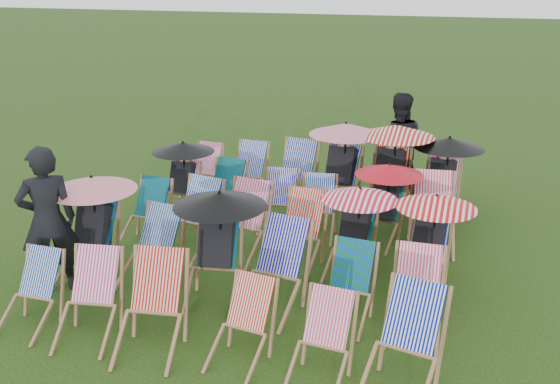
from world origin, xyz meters
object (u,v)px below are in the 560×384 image
(deckchair_5, at_px, (404,345))
(person_left, at_px, (48,221))
(person_rear, at_px, (397,146))
(deckchair_0, at_px, (29,293))
(deckchair_29, at_px, (443,177))

(deckchair_5, xyz_separation_m, person_left, (-4.36, 0.64, 0.44))
(deckchair_5, distance_m, person_rear, 5.49)
(deckchair_0, relative_size, person_left, 0.44)
(deckchair_5, bearing_deg, person_rear, 110.08)
(person_rear, bearing_deg, person_left, 39.58)
(deckchair_29, xyz_separation_m, person_rear, (-0.84, 0.79, 0.23))
(deckchair_0, distance_m, person_rear, 6.44)
(deckchair_0, xyz_separation_m, deckchair_29, (4.06, 4.77, 0.28))
(deckchair_0, bearing_deg, deckchair_29, 48.72)
(deckchair_0, relative_size, deckchair_5, 0.82)
(deckchair_29, height_order, person_rear, person_rear)
(deckchair_0, xyz_separation_m, person_rear, (3.21, 5.56, 0.51))
(deckchair_5, bearing_deg, person_left, -177.25)
(deckchair_5, xyz_separation_m, deckchair_29, (-0.01, 4.62, 0.20))
(deckchair_29, bearing_deg, deckchair_0, -128.42)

